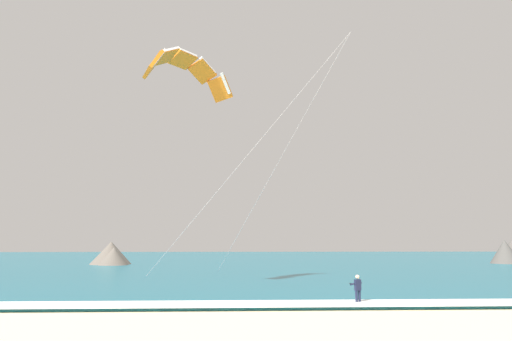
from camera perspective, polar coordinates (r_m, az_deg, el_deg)
sea at (r=85.69m, az=4.55°, el=-10.74°), size 200.00×120.00×0.20m
surf_foam at (r=28.21m, az=20.00°, el=-14.76°), size 200.00×2.74×0.04m
surfboard at (r=27.47m, az=12.24°, el=-15.66°), size 0.95×1.46×0.09m
kitesurfer at (r=27.38m, az=12.16°, el=-13.76°), size 0.65×0.65×1.69m
kite_primary at (r=38.15m, az=-8.35°, el=12.09°), size 13.68×12.07×17.04m
headland_right at (r=81.29m, az=28.35°, el=-8.64°), size 7.23×6.35×3.76m
headland_left at (r=71.47m, az=-17.02°, el=-9.66°), size 6.30×7.45×3.42m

